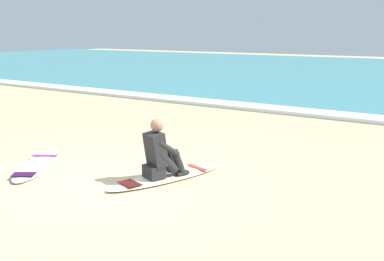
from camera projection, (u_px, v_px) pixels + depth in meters
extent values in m
plane|color=#CCB584|center=(110.00, 182.00, 7.44)|extent=(80.00, 80.00, 0.00)
cube|color=white|center=(294.00, 111.00, 13.65)|extent=(80.00, 0.90, 0.11)
ellipsoid|color=#EFE5C6|center=(167.00, 177.00, 7.61)|extent=(1.14, 2.30, 0.07)
cube|color=red|center=(197.00, 167.00, 7.99)|extent=(0.49, 0.23, 0.01)
cube|color=#4A1311|center=(130.00, 183.00, 7.16)|extent=(0.42, 0.33, 0.01)
cube|color=#232326|center=(154.00, 171.00, 7.41)|extent=(0.39, 0.36, 0.20)
cylinder|color=#232326|center=(160.00, 159.00, 7.57)|extent=(0.29, 0.43, 0.43)
cylinder|color=#232326|center=(171.00, 159.00, 7.70)|extent=(0.20, 0.28, 0.42)
cube|color=#232326|center=(174.00, 169.00, 7.78)|extent=(0.17, 0.24, 0.05)
cylinder|color=#232326|center=(167.00, 162.00, 7.41)|extent=(0.29, 0.43, 0.43)
cylinder|color=#232326|center=(178.00, 162.00, 7.52)|extent=(0.20, 0.28, 0.42)
cube|color=#232326|center=(182.00, 173.00, 7.59)|extent=(0.17, 0.24, 0.05)
cube|color=#232326|center=(156.00, 150.00, 7.36)|extent=(0.42, 0.40, 0.57)
sphere|color=#A37556|center=(157.00, 125.00, 7.30)|extent=(0.21, 0.21, 0.21)
cylinder|color=#232326|center=(159.00, 145.00, 7.55)|extent=(0.23, 0.40, 0.31)
cylinder|color=#232326|center=(168.00, 149.00, 7.33)|extent=(0.23, 0.40, 0.31)
ellipsoid|color=silver|center=(36.00, 166.00, 8.22)|extent=(1.55, 1.90, 0.07)
cube|color=purple|center=(45.00, 155.00, 8.75)|extent=(0.45, 0.36, 0.01)
cube|color=#351037|center=(24.00, 174.00, 7.61)|extent=(0.44, 0.41, 0.01)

